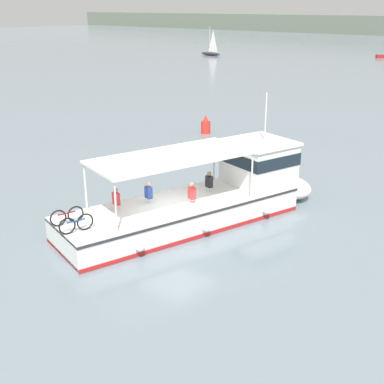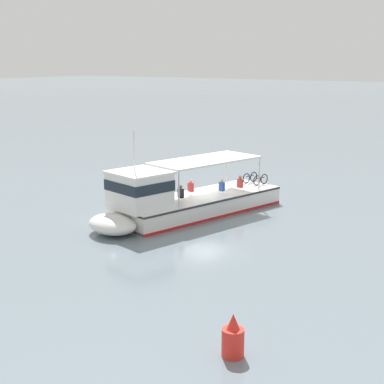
% 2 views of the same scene
% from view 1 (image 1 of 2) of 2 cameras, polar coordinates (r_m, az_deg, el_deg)
% --- Properties ---
extents(ground_plane, '(400.00, 400.00, 0.00)m').
position_cam_1_polar(ground_plane, '(21.68, -1.89, -4.36)').
color(ground_plane, slate).
extents(ferry_main, '(6.08, 13.07, 5.32)m').
position_cam_1_polar(ferry_main, '(22.73, 2.11, -0.41)').
color(ferry_main, white).
rests_on(ferry_main, ground).
extents(sailboat_near_starboard, '(4.90, 1.80, 5.40)m').
position_cam_1_polar(sailboat_near_starboard, '(100.98, 2.13, 15.34)').
color(sailboat_near_starboard, '#232328').
rests_on(sailboat_near_starboard, ground).
extents(channel_buoy, '(0.70, 0.70, 1.40)m').
position_cam_1_polar(channel_buoy, '(38.26, 1.54, 7.42)').
color(channel_buoy, red).
rests_on(channel_buoy, ground).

